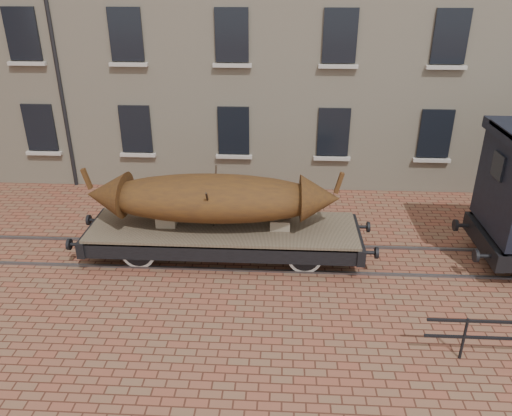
{
  "coord_description": "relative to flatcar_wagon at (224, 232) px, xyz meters",
  "views": [
    {
      "loc": [
        -0.77,
        -12.04,
        7.23
      ],
      "look_at": [
        -1.47,
        0.5,
        1.3
      ],
      "focal_mm": 35.0,
      "sensor_mm": 36.0,
      "label": 1
    }
  ],
  "objects": [
    {
      "name": "flatcar_wagon",
      "position": [
        0.0,
        0.0,
        0.0
      ],
      "size": [
        8.2,
        2.22,
        1.24
      ],
      "color": "brown",
      "rests_on": "ground"
    },
    {
      "name": "iron_boat",
      "position": [
        -0.27,
        0.0,
        1.04
      ],
      "size": [
        6.89,
        2.01,
        1.63
      ],
      "color": "#4C2D10",
      "rests_on": "flatcar_wagon"
    },
    {
      "name": "rail_track",
      "position": [
        2.33,
        0.0,
        -0.74
      ],
      "size": [
        30.0,
        1.52,
        0.06
      ],
      "color": "#59595E",
      "rests_on": "ground"
    },
    {
      "name": "ground",
      "position": [
        2.33,
        0.0,
        -0.77
      ],
      "size": [
        90.0,
        90.0,
        0.0
      ],
      "primitive_type": "plane",
      "color": "brown"
    }
  ]
}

